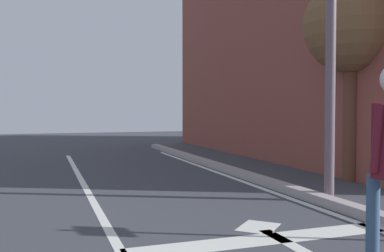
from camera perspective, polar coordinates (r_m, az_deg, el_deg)
The scene contains 6 objects.
lane_line_curbside at distance 5.93m, azimuth 22.72°, elevation -12.33°, with size 0.12×20.00×0.01m, color silver.
stop_bar at distance 5.10m, azimuth 9.78°, elevation -14.59°, with size 3.26×0.40×0.01m, color silver.
lane_arrow_stem at distance 4.88m, azimuth 13.70°, elevation -15.41°, with size 0.16×1.40×0.01m, color silver.
lane_arrow_head at distance 5.58m, azimuth 8.83°, elevation -13.11°, with size 0.56×0.44×0.01m, color silver.
roadside_tree at distance 9.54m, azimuth 20.46°, elevation 12.15°, with size 1.95×1.95×4.18m.
building_block at distance 16.51m, azimuth 23.14°, elevation 11.72°, with size 9.84×12.99×8.53m, color brown.
Camera 1 is at (-1.10, 1.74, 1.47)m, focal length 40.10 mm.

